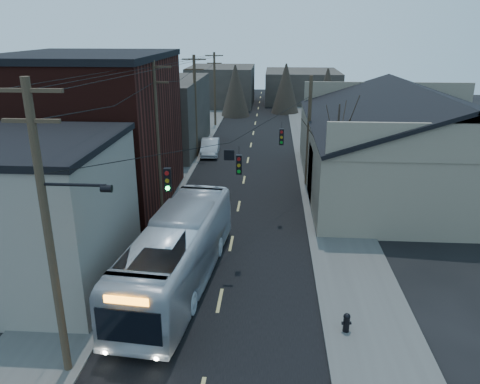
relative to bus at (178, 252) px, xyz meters
name	(u,v)px	position (x,y,z in m)	size (l,w,h in m)	color
road_surface	(247,166)	(2.15, 20.64, -1.69)	(9.00, 110.00, 0.02)	black
sidewalk_left	(176,164)	(-4.35, 20.64, -1.64)	(4.00, 110.00, 0.12)	#474744
sidewalk_right	(319,167)	(8.65, 20.64, -1.64)	(4.00, 110.00, 0.12)	#474744
building_clapboard	(29,217)	(-6.85, -0.36, 1.80)	(8.00, 8.00, 7.00)	slate
building_brick	(92,134)	(-7.85, 10.64, 3.30)	(10.00, 12.00, 10.00)	black
building_left_far	(156,115)	(-7.35, 26.64, 1.80)	(9.00, 14.00, 7.00)	#302B26
warehouse	(413,154)	(15.15, 15.64, 0.99)	(16.16, 20.60, 7.73)	#7D6F5B
building_far_left	(222,86)	(-3.85, 55.64, 1.30)	(10.00, 12.00, 6.00)	#302B26
building_far_right	(302,86)	(9.15, 60.64, 0.80)	(12.00, 14.00, 5.00)	#302B26
bare_tree	(336,158)	(8.65, 10.64, 1.90)	(0.40, 0.40, 7.20)	black
utility_lines	(201,124)	(-0.96, 14.78, 3.25)	(11.24, 45.28, 10.50)	#382B1E
bus	(178,252)	(0.00, 0.00, 0.00)	(2.86, 12.24, 3.41)	silver
parked_car	(210,147)	(-1.65, 24.44, -0.93)	(1.64, 4.69, 1.54)	#B7BABF
fire_hydrant	(347,322)	(7.56, -3.43, -1.14)	(0.40, 0.29, 0.84)	black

